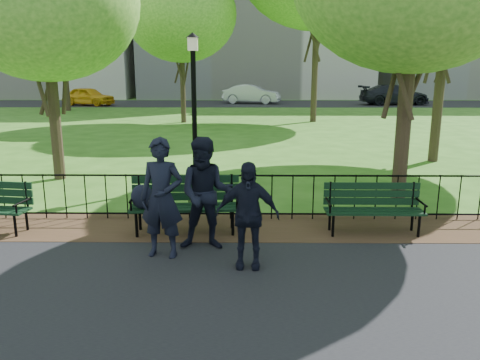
{
  "coord_description": "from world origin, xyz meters",
  "views": [
    {
      "loc": [
        0.88,
        -6.7,
        2.83
      ],
      "look_at": [
        0.79,
        1.5,
        0.91
      ],
      "focal_mm": 35.0,
      "sensor_mm": 36.0,
      "label": 1
    }
  ],
  "objects_px": {
    "lamppost": "(194,104)",
    "sedan_silver": "(252,94)",
    "tree_far_w": "(60,12)",
    "person_right": "(247,215)",
    "taxi": "(88,96)",
    "sedan_dark": "(394,95)",
    "person_mid": "(206,194)",
    "park_bench_right_a": "(373,203)",
    "person_left": "(162,198)",
    "tree_near_w": "(44,1)",
    "park_bench_main": "(170,198)",
    "tree_far_c": "(181,14)"
  },
  "relations": [
    {
      "from": "lamppost",
      "to": "sedan_silver",
      "type": "distance_m",
      "value": 30.01
    },
    {
      "from": "tree_far_w",
      "to": "person_right",
      "type": "bearing_deg",
      "value": -65.04
    },
    {
      "from": "taxi",
      "to": "sedan_dark",
      "type": "bearing_deg",
      "value": -66.62
    },
    {
      "from": "person_mid",
      "to": "park_bench_right_a",
      "type": "bearing_deg",
      "value": 15.48
    },
    {
      "from": "person_left",
      "to": "sedan_silver",
      "type": "distance_m",
      "value": 34.85
    },
    {
      "from": "tree_near_w",
      "to": "taxi",
      "type": "distance_m",
      "value": 28.5
    },
    {
      "from": "park_bench_right_a",
      "to": "sedan_silver",
      "type": "bearing_deg",
      "value": 93.14
    },
    {
      "from": "park_bench_main",
      "to": "tree_near_w",
      "type": "bearing_deg",
      "value": 126.82
    },
    {
      "from": "park_bench_right_a",
      "to": "tree_far_c",
      "type": "bearing_deg",
      "value": 107.6
    },
    {
      "from": "person_left",
      "to": "tree_far_w",
      "type": "bearing_deg",
      "value": 122.58
    },
    {
      "from": "tree_far_w",
      "to": "taxi",
      "type": "relative_size",
      "value": 2.21
    },
    {
      "from": "park_bench_right_a",
      "to": "person_mid",
      "type": "xyz_separation_m",
      "value": [
        -2.88,
        -0.8,
        0.37
      ]
    },
    {
      "from": "tree_near_w",
      "to": "person_mid",
      "type": "height_order",
      "value": "tree_near_w"
    },
    {
      "from": "sedan_dark",
      "to": "person_mid",
      "type": "bearing_deg",
      "value": 153.57
    },
    {
      "from": "person_mid",
      "to": "sedan_silver",
      "type": "height_order",
      "value": "person_mid"
    },
    {
      "from": "park_bench_main",
      "to": "taxi",
      "type": "bearing_deg",
      "value": 106.78
    },
    {
      "from": "park_bench_main",
      "to": "lamppost",
      "type": "height_order",
      "value": "lamppost"
    },
    {
      "from": "park_bench_right_a",
      "to": "lamppost",
      "type": "xyz_separation_m",
      "value": [
        -3.54,
        3.75,
        1.48
      ]
    },
    {
      "from": "tree_near_w",
      "to": "taxi",
      "type": "xyz_separation_m",
      "value": [
        -8.06,
        27.08,
        -3.75
      ]
    },
    {
      "from": "tree_near_w",
      "to": "person_right",
      "type": "distance_m",
      "value": 8.48
    },
    {
      "from": "taxi",
      "to": "sedan_dark",
      "type": "height_order",
      "value": "sedan_dark"
    },
    {
      "from": "person_left",
      "to": "person_right",
      "type": "xyz_separation_m",
      "value": [
        1.3,
        -0.4,
        -0.14
      ]
    },
    {
      "from": "person_mid",
      "to": "person_right",
      "type": "xyz_separation_m",
      "value": [
        0.65,
        -0.73,
        -0.12
      ]
    },
    {
      "from": "lamppost",
      "to": "tree_far_w",
      "type": "height_order",
      "value": "tree_far_w"
    },
    {
      "from": "park_bench_main",
      "to": "tree_near_w",
      "type": "height_order",
      "value": "tree_near_w"
    },
    {
      "from": "tree_near_w",
      "to": "tree_far_w",
      "type": "height_order",
      "value": "tree_far_w"
    },
    {
      "from": "tree_near_w",
      "to": "sedan_dark",
      "type": "xyz_separation_m",
      "value": [
        17.62,
        28.08,
        -3.67
      ]
    },
    {
      "from": "tree_far_w",
      "to": "person_mid",
      "type": "distance_m",
      "value": 30.15
    },
    {
      "from": "tree_far_c",
      "to": "lamppost",
      "type": "bearing_deg",
      "value": -81.52
    },
    {
      "from": "person_left",
      "to": "taxi",
      "type": "height_order",
      "value": "person_left"
    },
    {
      "from": "park_bench_right_a",
      "to": "tree_near_w",
      "type": "bearing_deg",
      "value": 150.04
    },
    {
      "from": "tree_far_c",
      "to": "sedan_silver",
      "type": "relative_size",
      "value": 1.67
    },
    {
      "from": "park_bench_main",
      "to": "person_right",
      "type": "bearing_deg",
      "value": -51.22
    },
    {
      "from": "tree_far_w",
      "to": "person_left",
      "type": "xyz_separation_m",
      "value": [
        11.57,
        -27.25,
        -5.86
      ]
    },
    {
      "from": "person_left",
      "to": "sedan_silver",
      "type": "xyz_separation_m",
      "value": [
        1.86,
        34.8,
        -0.11
      ]
    },
    {
      "from": "person_right",
      "to": "sedan_silver",
      "type": "bearing_deg",
      "value": 92.78
    },
    {
      "from": "person_left",
      "to": "person_mid",
      "type": "distance_m",
      "value": 0.73
    },
    {
      "from": "park_bench_main",
      "to": "park_bench_right_a",
      "type": "xyz_separation_m",
      "value": [
        3.58,
        0.06,
        -0.1
      ]
    },
    {
      "from": "sedan_silver",
      "to": "person_left",
      "type": "bearing_deg",
      "value": -169.26
    },
    {
      "from": "tree_near_w",
      "to": "person_left",
      "type": "xyz_separation_m",
      "value": [
        3.7,
        -5.34,
        -3.58
      ]
    },
    {
      "from": "tree_far_c",
      "to": "tree_far_w",
      "type": "distance_m",
      "value": 12.26
    },
    {
      "from": "sedan_dark",
      "to": "tree_near_w",
      "type": "bearing_deg",
      "value": 143.31
    },
    {
      "from": "lamppost",
      "to": "tree_far_c",
      "type": "bearing_deg",
      "value": 98.48
    },
    {
      "from": "lamppost",
      "to": "person_mid",
      "type": "bearing_deg",
      "value": -81.85
    },
    {
      "from": "tree_near_w",
      "to": "lamppost",
      "type": "bearing_deg",
      "value": -7.27
    },
    {
      "from": "tree_near_w",
      "to": "person_right",
      "type": "relative_size",
      "value": 4.13
    },
    {
      "from": "park_bench_right_a",
      "to": "sedan_silver",
      "type": "xyz_separation_m",
      "value": [
        -1.68,
        33.67,
        0.28
      ]
    },
    {
      "from": "lamppost",
      "to": "tree_near_w",
      "type": "height_order",
      "value": "tree_near_w"
    },
    {
      "from": "person_right",
      "to": "tree_far_c",
      "type": "bearing_deg",
      "value": 103.62
    },
    {
      "from": "tree_far_w",
      "to": "person_right",
      "type": "height_order",
      "value": "tree_far_w"
    }
  ]
}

